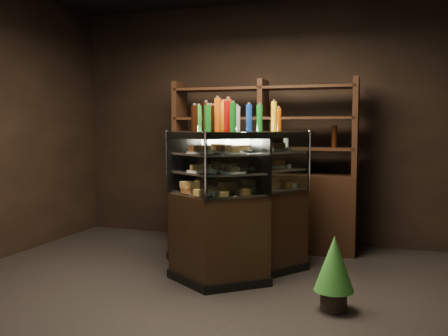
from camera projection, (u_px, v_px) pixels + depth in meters
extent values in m
plane|color=black|center=(189.00, 303.00, 4.11)|extent=(5.00, 5.00, 0.00)
cube|color=black|center=(264.00, 123.00, 6.35)|extent=(5.00, 0.02, 3.00)
cube|color=black|center=(240.00, 233.00, 4.91)|extent=(1.24, 1.39, 0.82)
cube|color=black|center=(240.00, 270.00, 4.94)|extent=(1.27, 1.43, 0.08)
cube|color=black|center=(240.00, 135.00, 4.83)|extent=(1.24, 1.39, 0.06)
cube|color=silver|center=(240.00, 190.00, 4.87)|extent=(1.17, 1.32, 0.02)
cube|color=silver|center=(240.00, 170.00, 4.86)|extent=(1.17, 1.32, 0.02)
cube|color=silver|center=(240.00, 153.00, 4.84)|extent=(1.17, 1.32, 0.02)
cube|color=white|center=(262.00, 164.00, 4.59)|extent=(0.73, 1.04, 0.58)
cylinder|color=silver|center=(309.00, 161.00, 4.97)|extent=(0.03, 0.03, 0.60)
cylinder|color=silver|center=(205.00, 167.00, 4.22)|extent=(0.03, 0.03, 0.60)
cube|color=black|center=(214.00, 231.00, 4.98)|extent=(1.29, 1.37, 0.82)
cube|color=black|center=(214.00, 267.00, 5.01)|extent=(1.33, 1.41, 0.08)
cube|color=black|center=(214.00, 135.00, 4.90)|extent=(1.29, 1.37, 0.06)
cube|color=silver|center=(214.00, 189.00, 4.95)|extent=(1.22, 1.30, 0.02)
cube|color=silver|center=(214.00, 170.00, 4.93)|extent=(1.22, 1.30, 0.02)
cube|color=silver|center=(214.00, 152.00, 4.92)|extent=(1.22, 1.30, 0.02)
cube|color=white|center=(183.00, 162.00, 4.80)|extent=(0.81, 0.97, 0.58)
cylinder|color=silver|center=(205.00, 167.00, 4.22)|extent=(0.03, 0.03, 0.60)
cylinder|color=silver|center=(167.00, 158.00, 5.39)|extent=(0.03, 0.03, 0.60)
cube|color=#C89447|center=(197.00, 191.00, 4.53)|extent=(0.18, 0.20, 0.06)
cube|color=#C89447|center=(220.00, 189.00, 4.69)|extent=(0.18, 0.20, 0.06)
cube|color=#C89447|center=(242.00, 187.00, 4.84)|extent=(0.18, 0.20, 0.06)
cube|color=#C89447|center=(263.00, 185.00, 5.00)|extent=(0.18, 0.20, 0.06)
cube|color=#C89447|center=(282.00, 183.00, 5.16)|extent=(0.18, 0.20, 0.06)
cylinder|color=white|center=(199.00, 171.00, 4.57)|extent=(0.24, 0.24, 0.02)
cube|color=#C89447|center=(199.00, 168.00, 4.57)|extent=(0.17, 0.19, 0.05)
cylinder|color=white|center=(220.00, 170.00, 4.71)|extent=(0.24, 0.24, 0.02)
cube|color=#C89447|center=(220.00, 166.00, 4.71)|extent=(0.17, 0.19, 0.05)
cylinder|color=white|center=(240.00, 169.00, 4.86)|extent=(0.24, 0.24, 0.02)
cube|color=#C89447|center=(240.00, 165.00, 4.85)|extent=(0.17, 0.19, 0.05)
cylinder|color=white|center=(259.00, 167.00, 5.00)|extent=(0.24, 0.24, 0.02)
cube|color=#C89447|center=(259.00, 164.00, 4.99)|extent=(0.17, 0.19, 0.05)
cylinder|color=white|center=(277.00, 166.00, 5.14)|extent=(0.24, 0.24, 0.02)
cube|color=#C89447|center=(277.00, 163.00, 5.14)|extent=(0.17, 0.19, 0.05)
cylinder|color=white|center=(199.00, 152.00, 4.56)|extent=(0.24, 0.24, 0.02)
cube|color=#C89447|center=(199.00, 149.00, 4.55)|extent=(0.17, 0.19, 0.05)
cylinder|color=white|center=(220.00, 152.00, 4.70)|extent=(0.24, 0.24, 0.02)
cube|color=#C89447|center=(220.00, 148.00, 4.70)|extent=(0.17, 0.19, 0.05)
cylinder|color=white|center=(240.00, 151.00, 4.84)|extent=(0.24, 0.24, 0.02)
cube|color=#C89447|center=(240.00, 147.00, 4.84)|extent=(0.17, 0.19, 0.05)
cylinder|color=white|center=(259.00, 150.00, 4.98)|extent=(0.24, 0.24, 0.02)
cube|color=#C89447|center=(259.00, 147.00, 4.98)|extent=(0.17, 0.19, 0.05)
cylinder|color=white|center=(277.00, 149.00, 5.13)|extent=(0.24, 0.24, 0.02)
cube|color=#C89447|center=(277.00, 146.00, 5.12)|extent=(0.17, 0.19, 0.05)
cube|color=#C89447|center=(195.00, 180.00, 5.42)|extent=(0.18, 0.20, 0.06)
cube|color=#C89447|center=(203.00, 183.00, 5.18)|extent=(0.18, 0.20, 0.06)
cube|color=#C89447|center=(211.00, 186.00, 4.93)|extent=(0.18, 0.20, 0.06)
cube|color=#C89447|center=(221.00, 189.00, 4.69)|extent=(0.18, 0.20, 0.06)
cube|color=#C89447|center=(232.00, 192.00, 4.44)|extent=(0.18, 0.20, 0.06)
cylinder|color=white|center=(199.00, 165.00, 5.37)|extent=(0.24, 0.24, 0.02)
cube|color=#C89447|center=(199.00, 161.00, 5.37)|extent=(0.17, 0.18, 0.05)
cylinder|color=white|center=(206.00, 166.00, 5.15)|extent=(0.24, 0.24, 0.02)
cube|color=#C89447|center=(206.00, 163.00, 5.15)|extent=(0.17, 0.18, 0.05)
cylinder|color=white|center=(214.00, 168.00, 4.93)|extent=(0.24, 0.24, 0.02)
cube|color=#C89447|center=(214.00, 165.00, 4.93)|extent=(0.17, 0.18, 0.05)
cylinder|color=white|center=(223.00, 170.00, 4.71)|extent=(0.24, 0.24, 0.02)
cube|color=#C89447|center=(223.00, 166.00, 4.70)|extent=(0.17, 0.18, 0.05)
cylinder|color=white|center=(233.00, 172.00, 4.48)|extent=(0.24, 0.24, 0.02)
cube|color=#C89447|center=(233.00, 168.00, 4.48)|extent=(0.17, 0.18, 0.05)
cylinder|color=white|center=(199.00, 149.00, 5.36)|extent=(0.24, 0.24, 0.02)
cube|color=#C89447|center=(199.00, 145.00, 5.35)|extent=(0.17, 0.18, 0.05)
cylinder|color=white|center=(206.00, 149.00, 5.14)|extent=(0.24, 0.24, 0.02)
cube|color=#C89447|center=(206.00, 146.00, 5.13)|extent=(0.17, 0.18, 0.05)
cylinder|color=white|center=(214.00, 150.00, 4.91)|extent=(0.24, 0.24, 0.02)
cube|color=#C89447|center=(214.00, 147.00, 4.91)|extent=(0.17, 0.18, 0.05)
cylinder|color=white|center=(223.00, 152.00, 4.69)|extent=(0.24, 0.24, 0.02)
cube|color=#C89447|center=(223.00, 148.00, 4.69)|extent=(0.17, 0.18, 0.05)
cylinder|color=white|center=(233.00, 153.00, 4.47)|extent=(0.24, 0.24, 0.02)
cube|color=#C89447|center=(233.00, 149.00, 4.47)|extent=(0.17, 0.18, 0.05)
cylinder|color=#B20C0A|center=(195.00, 117.00, 4.50)|extent=(0.06, 0.06, 0.28)
cylinder|color=silver|center=(195.00, 100.00, 4.49)|extent=(0.03, 0.03, 0.02)
cylinder|color=silver|center=(205.00, 117.00, 4.57)|extent=(0.06, 0.06, 0.28)
cylinder|color=silver|center=(205.00, 100.00, 4.56)|extent=(0.03, 0.03, 0.02)
cylinder|color=#0F38B2|center=(216.00, 117.00, 4.64)|extent=(0.06, 0.06, 0.28)
cylinder|color=silver|center=(216.00, 101.00, 4.63)|extent=(0.03, 0.03, 0.02)
cylinder|color=black|center=(226.00, 117.00, 4.71)|extent=(0.06, 0.06, 0.28)
cylinder|color=silver|center=(226.00, 101.00, 4.70)|extent=(0.03, 0.03, 0.02)
cylinder|color=#147223|center=(236.00, 117.00, 4.78)|extent=(0.06, 0.06, 0.28)
cylinder|color=silver|center=(236.00, 101.00, 4.77)|extent=(0.03, 0.03, 0.02)
cylinder|color=#D8590A|center=(245.00, 117.00, 4.85)|extent=(0.06, 0.06, 0.28)
cylinder|color=silver|center=(245.00, 102.00, 4.84)|extent=(0.03, 0.03, 0.02)
cylinder|color=yellow|center=(254.00, 117.00, 4.92)|extent=(0.06, 0.06, 0.28)
cylinder|color=silver|center=(254.00, 102.00, 4.91)|extent=(0.03, 0.03, 0.02)
cylinder|color=#B20C0A|center=(263.00, 118.00, 4.99)|extent=(0.06, 0.06, 0.28)
cylinder|color=silver|center=(263.00, 102.00, 4.98)|extent=(0.03, 0.03, 0.02)
cylinder|color=silver|center=(272.00, 118.00, 5.06)|extent=(0.06, 0.06, 0.28)
cylinder|color=silver|center=(272.00, 103.00, 5.05)|extent=(0.03, 0.03, 0.02)
cylinder|color=#0F38B2|center=(281.00, 118.00, 5.13)|extent=(0.06, 0.06, 0.28)
cylinder|color=silver|center=(281.00, 103.00, 5.12)|extent=(0.03, 0.03, 0.02)
cylinder|color=#B20C0A|center=(197.00, 118.00, 5.38)|extent=(0.06, 0.06, 0.28)
cylinder|color=silver|center=(197.00, 104.00, 5.36)|extent=(0.03, 0.03, 0.02)
cylinder|color=silver|center=(201.00, 118.00, 5.27)|extent=(0.06, 0.06, 0.28)
cylinder|color=silver|center=(201.00, 104.00, 5.26)|extent=(0.03, 0.03, 0.02)
cylinder|color=#0F38B2|center=(204.00, 118.00, 5.16)|extent=(0.06, 0.06, 0.28)
cylinder|color=silver|center=(204.00, 103.00, 5.15)|extent=(0.03, 0.03, 0.02)
cylinder|color=black|center=(208.00, 118.00, 5.05)|extent=(0.06, 0.06, 0.28)
cylinder|color=silver|center=(208.00, 103.00, 5.04)|extent=(0.03, 0.03, 0.02)
cylinder|color=#147223|center=(212.00, 117.00, 4.94)|extent=(0.06, 0.06, 0.28)
cylinder|color=silver|center=(212.00, 102.00, 4.93)|extent=(0.03, 0.03, 0.02)
cylinder|color=#D8590A|center=(216.00, 117.00, 4.83)|extent=(0.06, 0.06, 0.28)
cylinder|color=silver|center=(216.00, 102.00, 4.82)|extent=(0.03, 0.03, 0.02)
cylinder|color=yellow|center=(221.00, 117.00, 4.72)|extent=(0.06, 0.06, 0.28)
cylinder|color=silver|center=(221.00, 101.00, 4.71)|extent=(0.03, 0.03, 0.02)
cylinder|color=#B20C0A|center=(225.00, 117.00, 4.61)|extent=(0.06, 0.06, 0.28)
cylinder|color=silver|center=(225.00, 100.00, 4.60)|extent=(0.03, 0.03, 0.02)
cylinder|color=silver|center=(230.00, 117.00, 4.51)|extent=(0.06, 0.06, 0.28)
cylinder|color=silver|center=(230.00, 100.00, 4.49)|extent=(0.03, 0.03, 0.02)
cylinder|color=#0F38B2|center=(235.00, 116.00, 4.40)|extent=(0.06, 0.06, 0.28)
cylinder|color=silver|center=(235.00, 99.00, 4.38)|extent=(0.03, 0.03, 0.02)
cylinder|color=black|center=(333.00, 300.00, 3.95)|extent=(0.21, 0.21, 0.16)
cone|color=#1A5C23|center=(334.00, 263.00, 3.93)|extent=(0.32, 0.32, 0.44)
cone|color=#1A5C23|center=(335.00, 245.00, 3.91)|extent=(0.25, 0.25, 0.31)
cube|color=black|center=(262.00, 210.00, 5.97)|extent=(2.19, 0.46, 0.90)
cube|color=black|center=(180.00, 127.00, 6.21)|extent=(0.07, 0.38, 1.10)
cube|color=black|center=(263.00, 127.00, 5.89)|extent=(0.07, 0.38, 1.10)
cube|color=black|center=(356.00, 127.00, 5.57)|extent=(0.07, 0.38, 1.10)
cube|color=black|center=(263.00, 148.00, 5.91)|extent=(2.15, 0.41, 0.03)
cube|color=black|center=(263.00, 118.00, 5.88)|extent=(2.15, 0.41, 0.03)
cube|color=black|center=(263.00, 88.00, 5.85)|extent=(2.15, 0.41, 0.03)
cylinder|color=#B20C0A|center=(197.00, 137.00, 6.15)|extent=(0.06, 0.06, 0.22)
cylinder|color=silver|center=(240.00, 137.00, 5.99)|extent=(0.06, 0.06, 0.22)
cylinder|color=#0F38B2|center=(286.00, 138.00, 5.82)|extent=(0.06, 0.06, 0.22)
cylinder|color=black|center=(334.00, 138.00, 5.65)|extent=(0.06, 0.06, 0.22)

